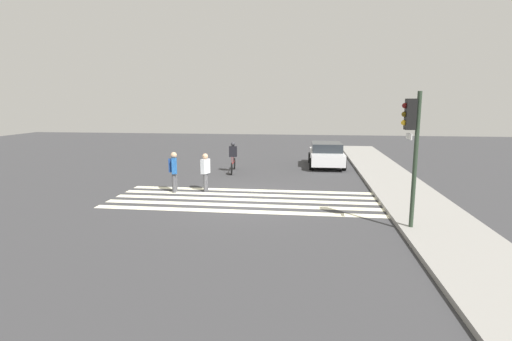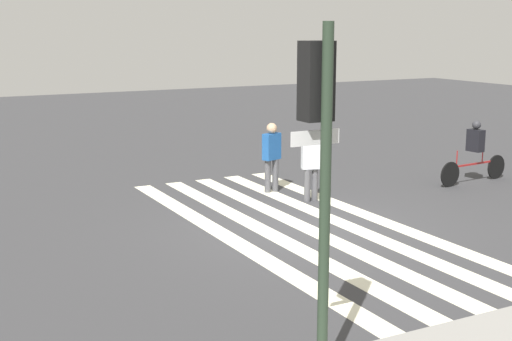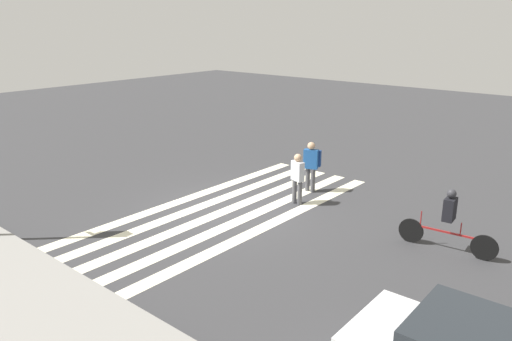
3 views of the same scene
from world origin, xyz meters
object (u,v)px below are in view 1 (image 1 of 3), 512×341
Objects in this scene: cyclist_far_lane at (233,156)px; pedestrian_child_with_backpack at (205,170)px; traffic_light at (412,135)px; pedestrian_adult_blue_shirt at (173,169)px; car_parked_dark_suv at (326,154)px.

pedestrian_child_with_backpack is at bearing -8.93° from cyclist_far_lane.
pedestrian_adult_blue_shirt is (-3.99, -8.19, -1.79)m from traffic_light.
pedestrian_child_with_backpack is 0.95× the size of pedestrian_adult_blue_shirt.
cyclist_far_lane reaches higher than car_parked_dark_suv.
car_parked_dark_suv is at bearing -171.35° from traffic_light.
pedestrian_child_with_backpack is at bearing 84.96° from pedestrian_adult_blue_shirt.
pedestrian_adult_blue_shirt is (0.33, -1.24, 0.08)m from pedestrian_child_with_backpack.
cyclist_far_lane is (-4.64, 0.29, -0.03)m from pedestrian_child_with_backpack.
traffic_light is 11.33m from cyclist_far_lane.
pedestrian_adult_blue_shirt reaches higher than pedestrian_child_with_backpack.
pedestrian_child_with_backpack is 1.29m from pedestrian_adult_blue_shirt.
pedestrian_child_with_backpack reaches higher than car_parked_dark_suv.
traffic_light is at bearing 31.28° from cyclist_far_lane.
pedestrian_adult_blue_shirt is at bearing -56.96° from pedestrian_child_with_backpack.
cyclist_far_lane is (-8.96, -6.66, -1.90)m from traffic_light.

